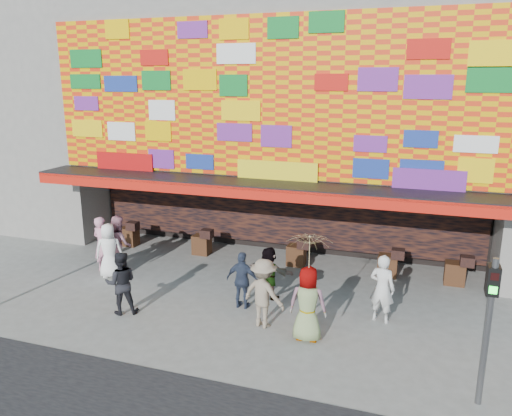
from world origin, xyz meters
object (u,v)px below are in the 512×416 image
(ped_e, at_px, (243,280))
(ped_g, at_px, (308,304))
(signal_right, at_px, (489,316))
(ped_f, at_px, (269,273))
(ped_d, at_px, (264,293))
(ped_b, at_px, (102,244))
(ped_i, at_px, (119,244))
(parasol, at_px, (309,254))
(ped_h, at_px, (382,288))
(ped_c, at_px, (121,283))
(ped_a, at_px, (109,251))

(ped_e, distance_m, ped_g, 2.37)
(signal_right, xyz_separation_m, ped_f, (-5.31, 3.32, -1.09))
(ped_f, bearing_deg, signal_right, 161.54)
(ped_d, xyz_separation_m, ped_f, (-0.38, 1.67, -0.13))
(ped_e, bearing_deg, ped_b, -8.39)
(ped_i, height_order, parasol, parasol)
(ped_e, bearing_deg, parasol, 154.05)
(ped_e, bearing_deg, signal_right, 159.74)
(ped_e, distance_m, ped_h, 3.69)
(ped_e, relative_size, ped_i, 0.85)
(ped_b, distance_m, ped_c, 3.31)
(ped_a, height_order, ped_h, ped_h)
(ped_c, distance_m, parasol, 5.20)
(ped_c, relative_size, ped_h, 0.95)
(signal_right, bearing_deg, ped_d, 161.44)
(ped_f, xyz_separation_m, ped_g, (1.59, -1.98, 0.17))
(ped_d, relative_size, ped_h, 0.99)
(ped_d, relative_size, ped_f, 1.17)
(ped_c, bearing_deg, ped_h, 165.77)
(ped_g, bearing_deg, ped_h, -139.28)
(signal_right, distance_m, ped_g, 4.06)
(ped_f, relative_size, ped_g, 0.82)
(ped_i, bearing_deg, parasol, -160.46)
(ped_g, xyz_separation_m, parasol, (0.00, -0.00, 1.25))
(ped_f, bearing_deg, ped_h, -174.13)
(ped_d, distance_m, ped_i, 5.99)
(ped_i, bearing_deg, ped_d, -161.42)
(ped_e, height_order, ped_h, ped_h)
(signal_right, relative_size, ped_i, 1.59)
(ped_b, relative_size, ped_d, 1.03)
(ped_h, bearing_deg, ped_d, 38.56)
(ped_g, relative_size, ped_i, 0.99)
(ped_a, bearing_deg, ped_d, 141.25)
(ped_d, height_order, ped_h, ped_h)
(ped_d, xyz_separation_m, ped_e, (-0.87, 0.83, -0.10))
(ped_e, bearing_deg, ped_a, -5.85)
(ped_a, xyz_separation_m, ped_h, (8.43, -0.32, 0.03))
(ped_a, bearing_deg, signal_right, 139.80)
(ped_b, xyz_separation_m, ped_h, (8.92, -0.64, -0.02))
(ped_e, xyz_separation_m, ped_h, (3.67, 0.41, 0.10))
(signal_right, bearing_deg, ped_g, 160.24)
(ped_e, xyz_separation_m, ped_i, (-4.75, 1.26, 0.14))
(ped_e, relative_size, ped_f, 1.05)
(ped_b, height_order, parasol, parasol)
(ped_c, bearing_deg, ped_e, 175.37)
(ped_c, bearing_deg, ped_i, -84.43)
(ped_e, bearing_deg, ped_i, -11.94)
(ped_h, distance_m, parasol, 2.57)
(ped_b, relative_size, ped_f, 1.21)
(signal_right, height_order, parasol, signal_right)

